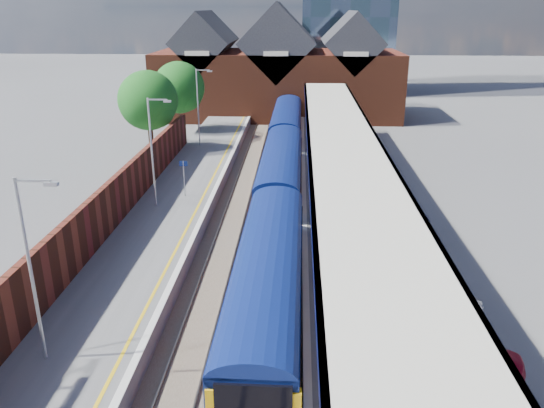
{
  "coord_description": "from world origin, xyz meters",
  "views": [
    {
      "loc": [
        2.67,
        -9.92,
        13.19
      ],
      "look_at": [
        1.25,
        18.42,
        2.6
      ],
      "focal_mm": 35.0,
      "sensor_mm": 36.0,
      "label": 1
    }
  ],
  "objects": [
    {
      "name": "yellow_line",
      "position": [
        -3.75,
        20.0,
        1.01
      ],
      "size": [
        0.14,
        76.0,
        0.01
      ],
      "primitive_type": "cube",
      "color": "yellow",
      "rests_on": "left_platform"
    },
    {
      "name": "ground",
      "position": [
        0.0,
        30.0,
        0.0
      ],
      "size": [
        240.0,
        240.0,
        0.0
      ],
      "primitive_type": "plane",
      "color": "#5B5B5E",
      "rests_on": "ground"
    },
    {
      "name": "coping_right",
      "position": [
        3.15,
        20.0,
        1.02
      ],
      "size": [
        0.3,
        76.0,
        0.05
      ],
      "primitive_type": "cube",
      "color": "silver",
      "rests_on": "right_platform"
    },
    {
      "name": "parked_car_dark",
      "position": [
        7.92,
        11.97,
        1.56
      ],
      "size": [
        3.92,
        1.79,
        1.11
      ],
      "primitive_type": "imported",
      "rotation": [
        0.0,
        0.0,
        1.63
      ],
      "color": "black",
      "rests_on": "right_platform"
    },
    {
      "name": "brick_wall",
      "position": [
        -8.1,
        13.54,
        2.45
      ],
      "size": [
        0.35,
        50.0,
        3.86
      ],
      "color": "#5E2918",
      "rests_on": "left_platform"
    },
    {
      "name": "parked_car_silver",
      "position": [
        8.5,
        9.6,
        1.64
      ],
      "size": [
        4.12,
        2.73,
        1.28
      ],
      "primitive_type": "imported",
      "rotation": [
        0.0,
        0.0,
        1.96
      ],
      "color": "#A5A4A9",
      "rests_on": "right_platform"
    },
    {
      "name": "ballast_bed",
      "position": [
        0.0,
        20.0,
        0.03
      ],
      "size": [
        6.0,
        76.0,
        0.06
      ],
      "primitive_type": "cube",
      "color": "#473D33",
      "rests_on": "ground"
    },
    {
      "name": "parked_car_red",
      "position": [
        8.47,
        6.06,
        1.75
      ],
      "size": [
        4.76,
        3.1,
        1.51
      ],
      "primitive_type": "imported",
      "rotation": [
        0.0,
        0.0,
        1.25
      ],
      "color": "#A40D23",
      "rests_on": "right_platform"
    },
    {
      "name": "lamp_post_b",
      "position": [
        -6.36,
        6.0,
        4.99
      ],
      "size": [
        1.48,
        0.18,
        7.0
      ],
      "color": "#A5A8AA",
      "rests_on": "left_platform"
    },
    {
      "name": "coping_left",
      "position": [
        -3.15,
        20.0,
        1.02
      ],
      "size": [
        0.3,
        76.0,
        0.05
      ],
      "primitive_type": "cube",
      "color": "silver",
      "rests_on": "left_platform"
    },
    {
      "name": "parked_car_blue",
      "position": [
        8.14,
        19.43,
        1.65
      ],
      "size": [
        4.81,
        2.48,
        1.3
      ],
      "primitive_type": "imported",
      "rotation": [
        0.0,
        0.0,
        1.5
      ],
      "color": "navy",
      "rests_on": "right_platform"
    },
    {
      "name": "right_platform",
      "position": [
        6.0,
        20.0,
        0.5
      ],
      "size": [
        6.0,
        76.0,
        1.0
      ],
      "primitive_type": "cube",
      "color": "#565659",
      "rests_on": "ground"
    },
    {
      "name": "lamp_post_c",
      "position": [
        -6.36,
        22.0,
        4.99
      ],
      "size": [
        1.48,
        0.18,
        7.0
      ],
      "color": "#A5A8AA",
      "rests_on": "left_platform"
    },
    {
      "name": "lamp_post_d",
      "position": [
        -6.36,
        38.0,
        4.99
      ],
      "size": [
        1.48,
        0.18,
        7.0
      ],
      "color": "#A5A8AA",
      "rests_on": "left_platform"
    },
    {
      "name": "canopy",
      "position": [
        5.48,
        21.95,
        5.25
      ],
      "size": [
        4.5,
        52.0,
        4.48
      ],
      "color": "#0E1455",
      "rests_on": "right_platform"
    },
    {
      "name": "tree_near",
      "position": [
        -10.35,
        35.91,
        5.35
      ],
      "size": [
        5.2,
        5.2,
        8.1
      ],
      "color": "#382314",
      "rests_on": "ground"
    },
    {
      "name": "platform_sign",
      "position": [
        -5.0,
        24.0,
        2.69
      ],
      "size": [
        0.55,
        0.08,
        2.5
      ],
      "color": "#A5A8AA",
      "rests_on": "left_platform"
    },
    {
      "name": "left_platform",
      "position": [
        -5.5,
        20.0,
        0.5
      ],
      "size": [
        5.0,
        76.0,
        1.0
      ],
      "primitive_type": "cube",
      "color": "#565659",
      "rests_on": "ground"
    },
    {
      "name": "rails",
      "position": [
        0.0,
        20.0,
        0.12
      ],
      "size": [
        4.51,
        76.0,
        0.14
      ],
      "color": "slate",
      "rests_on": "ground"
    },
    {
      "name": "station_building",
      "position": [
        0.0,
        58.0,
        5.45
      ],
      "size": [
        30.0,
        12.12,
        13.78
      ],
      "color": "#5E2918",
      "rests_on": "ground"
    },
    {
      "name": "tree_far",
      "position": [
        -9.35,
        43.91,
        5.35
      ],
      "size": [
        5.2,
        5.2,
        8.1
      ],
      "color": "#382314",
      "rests_on": "ground"
    },
    {
      "name": "train",
      "position": [
        1.49,
        35.29,
        2.12
      ],
      "size": [
        2.93,
        65.92,
        3.45
      ],
      "color": "navy",
      "rests_on": "ground"
    }
  ]
}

